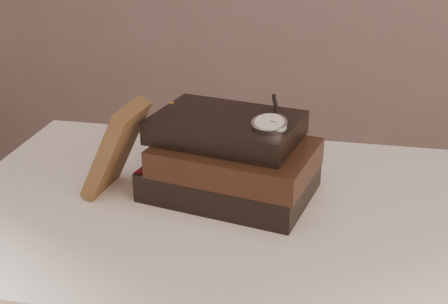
# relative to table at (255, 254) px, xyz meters

# --- Properties ---
(table) EXTENTS (1.00, 0.60, 0.75)m
(table) POSITION_rel_table_xyz_m (0.00, 0.00, 0.00)
(table) COLOR white
(table) RESTS_ON ground
(book_stack) EXTENTS (0.30, 0.24, 0.13)m
(book_stack) POSITION_rel_table_xyz_m (-0.05, 0.04, 0.15)
(book_stack) COLOR black
(book_stack) RESTS_ON table
(journal) EXTENTS (0.10, 0.11, 0.16)m
(journal) POSITION_rel_table_xyz_m (-0.24, 0.01, 0.17)
(journal) COLOR #452F1A
(journal) RESTS_ON table
(pocket_watch) EXTENTS (0.07, 0.16, 0.02)m
(pocket_watch) POSITION_rel_table_xyz_m (0.02, 0.01, 0.23)
(pocket_watch) COLOR silver
(pocket_watch) RESTS_ON book_stack
(eyeglasses) EXTENTS (0.13, 0.15, 0.05)m
(eyeglasses) POSITION_rel_table_xyz_m (-0.12, 0.14, 0.17)
(eyeglasses) COLOR silver
(eyeglasses) RESTS_ON book_stack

